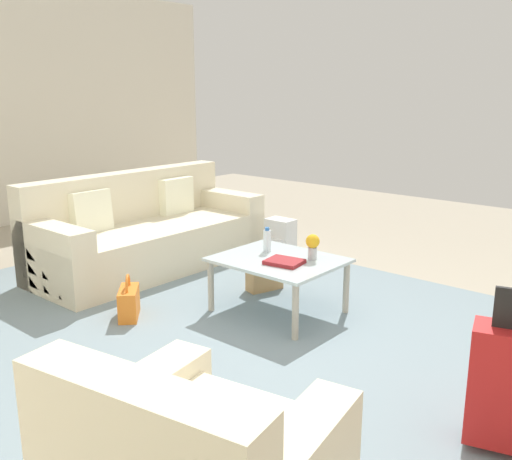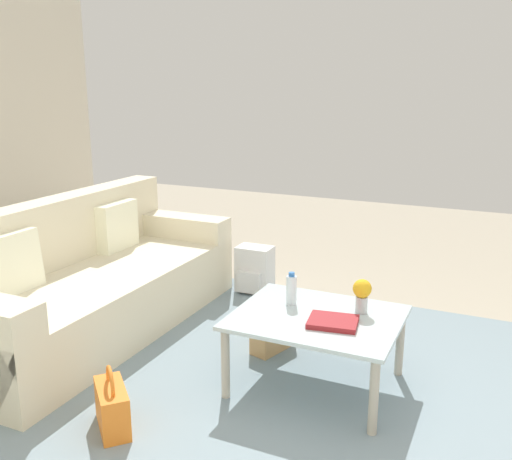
# 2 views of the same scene
# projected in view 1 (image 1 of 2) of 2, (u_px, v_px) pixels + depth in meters

# --- Properties ---
(ground_plane) EXTENTS (12.00, 12.00, 0.00)m
(ground_plane) POSITION_uv_depth(u_px,v_px,m) (278.00, 346.00, 4.00)
(ground_plane) COLOR #A89E89
(area_rug) EXTENTS (5.20, 4.40, 0.01)m
(area_rug) POSITION_uv_depth(u_px,v_px,m) (198.00, 332.00, 4.23)
(area_rug) COLOR gray
(area_rug) RESTS_ON ground
(couch) EXTENTS (0.97, 2.38, 0.94)m
(couch) POSITION_uv_depth(u_px,v_px,m) (145.00, 236.00, 5.76)
(couch) COLOR beige
(couch) RESTS_ON ground
(coffee_table) EXTENTS (0.95, 0.78, 0.45)m
(coffee_table) POSITION_uv_depth(u_px,v_px,m) (278.00, 265.00, 4.53)
(coffee_table) COLOR silver
(coffee_table) RESTS_ON ground
(water_bottle) EXTENTS (0.06, 0.06, 0.20)m
(water_bottle) POSITION_uv_depth(u_px,v_px,m) (267.00, 240.00, 4.69)
(water_bottle) COLOR silver
(water_bottle) RESTS_ON coffee_table
(coffee_table_book) EXTENTS (0.30, 0.26, 0.03)m
(coffee_table_book) POSITION_uv_depth(u_px,v_px,m) (284.00, 262.00, 4.38)
(coffee_table_book) COLOR maroon
(coffee_table_book) RESTS_ON coffee_table
(flower_vase) EXTENTS (0.11, 0.11, 0.21)m
(flower_vase) POSITION_uv_depth(u_px,v_px,m) (313.00, 244.00, 4.46)
(flower_vase) COLOR #B2B7BC
(flower_vase) RESTS_ON coffee_table
(suitcase_red) EXTENTS (0.45, 0.32, 0.85)m
(suitcase_red) POSITION_uv_depth(u_px,v_px,m) (512.00, 386.00, 2.76)
(suitcase_red) COLOR red
(suitcase_red) RESTS_ON ground
(handbag_orange) EXTENTS (0.33, 0.32, 0.36)m
(handbag_orange) POSITION_uv_depth(u_px,v_px,m) (129.00, 302.00, 4.47)
(handbag_orange) COLOR orange
(handbag_orange) RESTS_ON ground
(handbag_tan) EXTENTS (0.23, 0.35, 0.36)m
(handbag_tan) POSITION_uv_depth(u_px,v_px,m) (264.00, 276.00, 5.10)
(handbag_tan) COLOR tan
(handbag_tan) RESTS_ON ground
(backpack_white) EXTENTS (0.30, 0.25, 0.40)m
(backpack_white) POSITION_uv_depth(u_px,v_px,m) (280.00, 238.00, 6.16)
(backpack_white) COLOR white
(backpack_white) RESTS_ON ground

